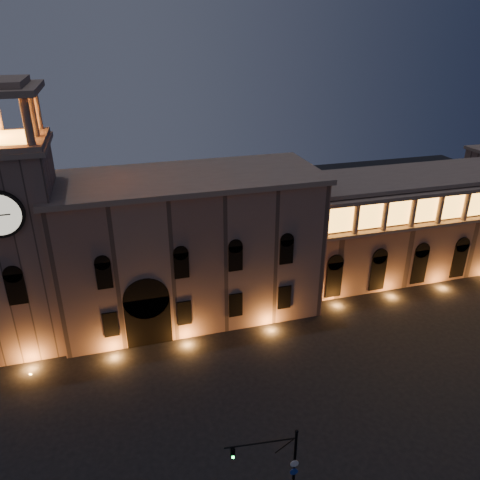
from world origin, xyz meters
The scene contains 5 objects.
ground centered at (0.00, 0.00, 0.00)m, with size 160.00×160.00×0.00m, color black.
government_building centered at (-2.08, 21.93, 8.77)m, with size 30.80×12.80×17.60m.
clock_tower centered at (-20.50, 20.98, 12.50)m, with size 9.80×9.80×32.40m.
colonnade_wing centered at (32.00, 23.92, 7.33)m, with size 40.60×11.50×14.50m.
traffic_light centered at (-0.78, -6.36, 3.88)m, with size 5.37×0.94×7.39m.
Camera 1 is at (-10.28, -28.28, 32.71)m, focal length 35.00 mm.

